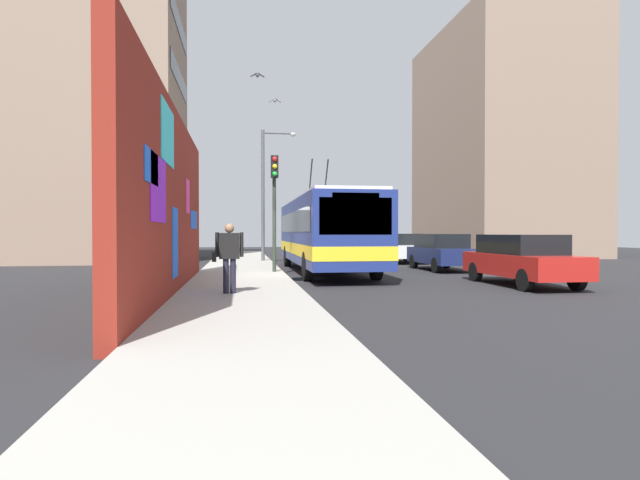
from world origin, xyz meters
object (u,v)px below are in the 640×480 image
at_px(parked_car_white, 401,247).
at_px(parked_car_red, 521,259).
at_px(street_lamp, 267,186).
at_px(pedestrian_near_wall, 229,252).
at_px(city_bus, 324,231).
at_px(parked_car_champagne, 372,245).
at_px(parked_car_navy, 441,251).
at_px(traffic_light, 274,194).

bearing_deg(parked_car_white, parked_car_red, -180.00).
distance_m(parked_car_white, street_lamp, 7.98).
bearing_deg(pedestrian_near_wall, parked_car_red, -77.53).
xyz_separation_m(city_bus, parked_car_champagne, (11.98, -5.20, -0.88)).
bearing_deg(pedestrian_near_wall, city_bus, -24.54).
bearing_deg(city_bus, parked_car_champagne, -23.46).
xyz_separation_m(parked_car_red, parked_car_navy, (6.37, 0.00, -0.00)).
xyz_separation_m(parked_car_navy, street_lamp, (6.22, 7.25, 3.29)).
relative_size(parked_car_red, parked_car_champagne, 1.00).
distance_m(parked_car_red, parked_car_navy, 6.37).
bearing_deg(street_lamp, pedestrian_near_wall, 173.56).
bearing_deg(traffic_light, parked_car_red, -122.48).
relative_size(parked_car_champagne, street_lamp, 0.66).
xyz_separation_m(traffic_light, street_lamp, (7.91, -0.10, 1.02)).
height_order(parked_car_white, traffic_light, traffic_light).
height_order(parked_car_champagne, traffic_light, traffic_light).
bearing_deg(parked_car_champagne, parked_car_white, 180.00).
height_order(parked_car_champagne, street_lamp, street_lamp).
xyz_separation_m(city_bus, parked_car_navy, (0.24, -5.20, -0.89)).
height_order(parked_car_navy, street_lamp, street_lamp).
xyz_separation_m(parked_car_navy, pedestrian_near_wall, (-8.34, 8.90, 0.33)).
height_order(parked_car_white, street_lamp, street_lamp).
relative_size(city_bus, parked_car_white, 2.68).
distance_m(traffic_light, street_lamp, 7.98).
height_order(parked_car_white, parked_car_champagne, same).
bearing_deg(city_bus, traffic_light, 123.95).
distance_m(city_bus, parked_car_red, 8.08).
xyz_separation_m(parked_car_white, traffic_light, (-7.42, 7.35, 2.28)).
xyz_separation_m(pedestrian_near_wall, traffic_light, (6.65, -1.55, 1.95)).
bearing_deg(street_lamp, city_bus, -162.39).
distance_m(parked_car_champagne, pedestrian_near_wall, 21.96).
bearing_deg(pedestrian_near_wall, traffic_light, -13.09).
bearing_deg(parked_car_red, street_lamp, 29.95).
relative_size(parked_car_red, parked_car_navy, 1.11).
height_order(city_bus, parked_car_navy, city_bus).
xyz_separation_m(parked_car_white, street_lamp, (0.49, 7.25, 3.29)).
distance_m(city_bus, parked_car_white, 7.97).
bearing_deg(street_lamp, traffic_light, 179.29).
relative_size(city_bus, parked_car_red, 2.56).
height_order(parked_car_navy, parked_car_white, same).
distance_m(city_bus, traffic_light, 2.94).
relative_size(city_bus, traffic_light, 2.66).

